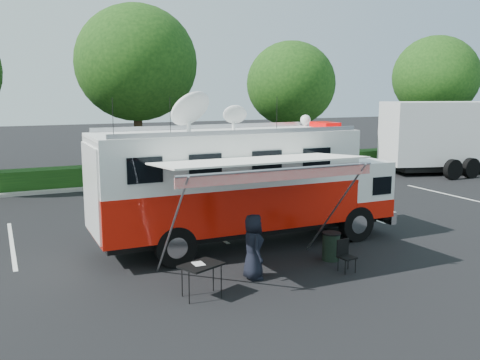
% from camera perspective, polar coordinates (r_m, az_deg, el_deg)
% --- Properties ---
extents(ground_plane, '(120.00, 120.00, 0.00)m').
position_cam_1_polar(ground_plane, '(16.36, 0.74, -6.84)').
color(ground_plane, black).
rests_on(ground_plane, ground).
extents(back_border, '(60.00, 6.14, 8.87)m').
position_cam_1_polar(back_border, '(28.19, -8.62, 10.28)').
color(back_border, '#9E998E').
rests_on(back_border, ground_plane).
extents(stall_lines, '(24.12, 5.50, 0.01)m').
position_cam_1_polar(stall_lines, '(18.84, -4.58, -4.64)').
color(stall_lines, silver).
rests_on(stall_lines, ground_plane).
extents(command_truck, '(9.21, 2.53, 4.42)m').
position_cam_1_polar(command_truck, '(15.89, 0.49, -0.32)').
color(command_truck, black).
rests_on(command_truck, ground_plane).
extents(awning, '(5.03, 2.60, 3.04)m').
position_cam_1_polar(awning, '(13.05, 2.15, 1.72)').
color(awning, white).
rests_on(awning, ground_plane).
extents(person, '(0.64, 0.87, 1.64)m').
position_cam_1_polar(person, '(13.52, 1.40, -10.45)').
color(person, black).
rests_on(person, ground_plane).
extents(folding_table, '(1.11, 0.96, 0.79)m').
position_cam_1_polar(folding_table, '(12.14, -4.15, -9.15)').
color(folding_table, black).
rests_on(folding_table, ground_plane).
extents(folding_chair, '(0.44, 0.46, 0.83)m').
position_cam_1_polar(folding_chair, '(14.15, 11.12, -7.64)').
color(folding_chair, black).
rests_on(folding_chair, ground_plane).
extents(trash_bin, '(0.52, 0.52, 0.78)m').
position_cam_1_polar(trash_bin, '(14.99, 9.69, -6.97)').
color(trash_bin, black).
rests_on(trash_bin, ground_plane).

